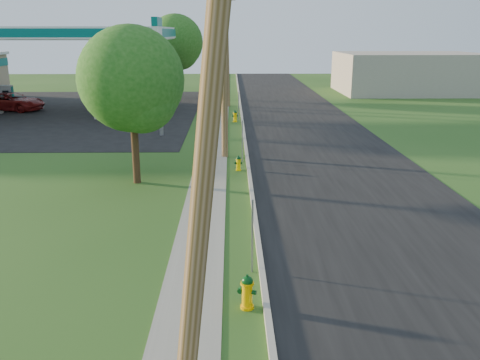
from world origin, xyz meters
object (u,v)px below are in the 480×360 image
(utility_pole_far, at_px, (227,48))
(hydrant_near, at_px, (247,292))
(price_pylon, at_px, (158,43))
(tree_verge, at_px, (134,83))
(hydrant_mid, at_px, (238,163))
(utility_pole_mid, at_px, (224,56))
(car_red, at_px, (12,102))
(fuel_pump_sw, at_px, (8,100))
(hydrant_far, at_px, (235,116))
(fuel_pump_se, at_px, (119,100))
(tree_lot, at_px, (177,44))
(utility_pole_near, at_px, (208,126))
(fuel_pump_ne, at_px, (107,106))

(utility_pole_far, relative_size, hydrant_near, 11.37)
(price_pylon, xyz_separation_m, tree_verge, (0.39, -10.09, -1.34))
(hydrant_mid, bearing_deg, utility_pole_mid, 103.59)
(tree_verge, distance_m, car_red, 24.77)
(tree_verge, bearing_deg, fuel_pump_sw, 123.69)
(fuel_pump_sw, distance_m, hydrant_far, 19.66)
(price_pylon, relative_size, tree_verge, 1.08)
(utility_pole_mid, bearing_deg, fuel_pump_se, 117.63)
(utility_pole_mid, distance_m, hydrant_mid, 5.36)
(car_red, bearing_deg, tree_lot, -43.81)
(utility_pole_mid, xyz_separation_m, hydrant_mid, (0.64, -2.65, -4.62))
(fuel_pump_sw, height_order, fuel_pump_se, same)
(utility_pole_near, xyz_separation_m, hydrant_far, (0.60, 28.33, -4.40))
(hydrant_far, bearing_deg, tree_lot, 111.44)
(utility_pole_mid, height_order, hydrant_near, utility_pole_mid)
(hydrant_mid, height_order, hydrant_far, hydrant_far)
(hydrant_mid, bearing_deg, car_red, 133.81)
(fuel_pump_ne, distance_m, car_red, 8.69)
(tree_lot, relative_size, hydrant_far, 9.29)
(utility_pole_near, xyz_separation_m, utility_pole_mid, (-0.00, 18.00, 0.15))
(utility_pole_mid, xyz_separation_m, car_red, (-17.11, 15.85, -4.24))
(hydrant_mid, relative_size, hydrant_far, 0.83)
(fuel_pump_ne, xyz_separation_m, hydrant_mid, (9.54, -15.65, -0.39))
(fuel_pump_ne, height_order, fuel_pump_sw, same)
(tree_verge, xyz_separation_m, tree_lot, (-1.20, 28.44, 0.86))
(fuel_pump_se, distance_m, tree_verge, 22.50)
(hydrant_near, bearing_deg, car_red, 120.26)
(fuel_pump_se, bearing_deg, price_pylon, -66.50)
(fuel_pump_ne, xyz_separation_m, price_pylon, (5.00, -7.50, 4.71))
(fuel_pump_sw, relative_size, hydrant_mid, 4.66)
(utility_pole_far, xyz_separation_m, price_pylon, (-3.90, -12.50, 0.63))
(utility_pole_near, height_order, fuel_pump_sw, utility_pole_near)
(utility_pole_far, distance_m, hydrant_mid, 21.14)
(utility_pole_far, distance_m, car_red, 17.72)
(utility_pole_near, bearing_deg, utility_pole_mid, 90.00)
(price_pylon, bearing_deg, car_red, 141.92)
(utility_pole_near, height_order, utility_pole_mid, utility_pole_mid)
(fuel_pump_sw, height_order, tree_lot, tree_lot)
(hydrant_far, height_order, car_red, car_red)
(fuel_pump_ne, xyz_separation_m, fuel_pump_sw, (-9.00, 4.00, 0.00))
(utility_pole_mid, distance_m, utility_pole_far, 18.00)
(fuel_pump_sw, relative_size, fuel_pump_se, 1.00)
(utility_pole_near, bearing_deg, utility_pole_far, 90.00)
(utility_pole_near, distance_m, hydrant_near, 5.59)
(fuel_pump_se, bearing_deg, tree_verge, -75.98)
(utility_pole_mid, distance_m, fuel_pump_se, 19.65)
(utility_pole_mid, xyz_separation_m, utility_pole_far, (0.00, 18.00, -0.15))
(hydrant_far, bearing_deg, fuel_pump_se, 144.92)
(utility_pole_near, height_order, hydrant_far, utility_pole_near)
(hydrant_near, height_order, car_red, car_red)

